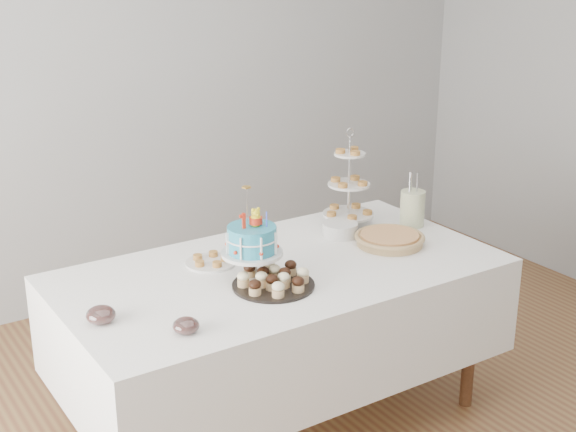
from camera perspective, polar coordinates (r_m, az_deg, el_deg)
walls at (r=3.06m, az=2.41°, el=4.49°), size 5.04×4.04×2.70m
table at (r=3.58m, az=-0.56°, el=-7.04°), size 1.92×1.02×0.77m
birthday_cake at (r=3.34m, az=-2.56°, el=-2.75°), size 0.26×0.26×0.40m
cupcake_tray at (r=3.29m, az=-1.05°, el=-4.43°), size 0.34×0.34×0.08m
pie at (r=3.76m, az=7.24°, el=-1.61°), size 0.33×0.33×0.05m
tiered_stand at (r=3.95m, az=4.36°, el=2.22°), size 0.25×0.25×0.49m
plate_stack at (r=3.85m, az=3.73°, el=-0.96°), size 0.17×0.17×0.07m
pastry_plate at (r=3.54m, az=-5.52°, el=-3.19°), size 0.22×0.22×0.03m
jam_bowl_a at (r=2.95m, az=-7.27°, el=-7.75°), size 0.10×0.10×0.06m
jam_bowl_b at (r=3.08m, az=-13.17°, el=-6.88°), size 0.11×0.11×0.07m
utensil_pitcher at (r=4.01m, az=8.84°, el=0.64°), size 0.13×0.12×0.27m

